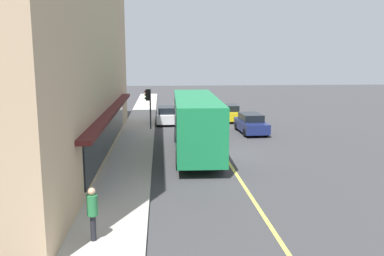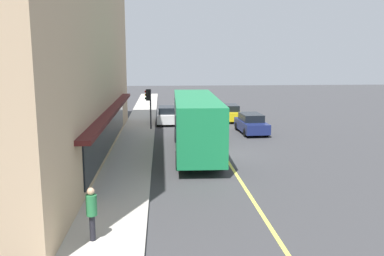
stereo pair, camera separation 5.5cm
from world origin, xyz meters
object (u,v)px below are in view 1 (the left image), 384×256
object	(u,v)px
traffic_light	(148,99)
car_navy	(251,124)
bus	(196,122)
car_white	(167,115)
pedestrian_near_storefront	(92,209)
car_yellow	(229,113)

from	to	relation	value
traffic_light	car_navy	distance (m)	8.36
bus	car_white	size ratio (longest dim) A/B	2.60
car_navy	pedestrian_near_storefront	world-z (taller)	pedestrian_near_storefront
car_yellow	car_white	xyz separation A→B (m)	(-1.13, 5.79, 0.00)
bus	car_yellow	bearing A→B (deg)	-18.40
car_white	pedestrian_near_storefront	bearing A→B (deg)	173.40
car_white	pedestrian_near_storefront	size ratio (longest dim) A/B	2.48
traffic_light	pedestrian_near_storefront	world-z (taller)	traffic_light
traffic_light	car_yellow	distance (m)	8.86
bus	car_yellow	xyz separation A→B (m)	(12.68, -4.22, -1.24)
bus	traffic_light	xyz separation A→B (m)	(8.02, 3.10, 0.55)
bus	car_yellow	size ratio (longest dim) A/B	2.59
car_yellow	car_white	world-z (taller)	same
car_navy	pedestrian_near_storefront	xyz separation A→B (m)	(-18.38, 9.20, 0.45)
traffic_light	car_white	distance (m)	4.24
car_white	traffic_light	bearing A→B (deg)	156.51
traffic_light	pedestrian_near_storefront	distance (m)	20.11
car_navy	car_yellow	size ratio (longest dim) A/B	1.01
pedestrian_near_storefront	car_navy	bearing A→B (deg)	-26.58
traffic_light	car_white	bearing A→B (deg)	-23.49
car_white	pedestrian_near_storefront	world-z (taller)	pedestrian_near_storefront
bus	car_navy	world-z (taller)	bus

